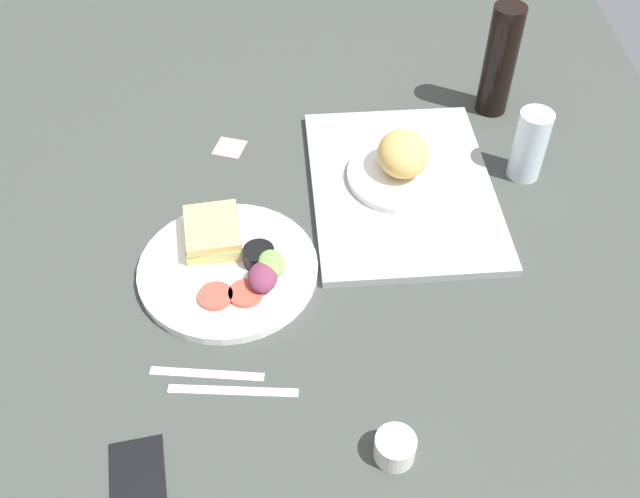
{
  "coord_description": "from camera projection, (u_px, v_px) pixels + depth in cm",
  "views": [
    {
      "loc": [
        83.06,
        0.81,
        91.03
      ],
      "look_at": [
        2.0,
        3.0,
        4.0
      ],
      "focal_mm": 40.76,
      "sensor_mm": 36.0,
      "label": 1
    }
  ],
  "objects": [
    {
      "name": "ground_plane",
      "position": [
        302.0,
        263.0,
        1.24
      ],
      "size": [
        190.0,
        150.0,
        3.0
      ],
      "primitive_type": "cube",
      "color": "#383D38"
    },
    {
      "name": "serving_tray",
      "position": [
        402.0,
        187.0,
        1.34
      ],
      "size": [
        46.63,
        35.25,
        1.6
      ],
      "primitive_type": "cube",
      "rotation": [
        0.0,
        0.0,
        0.05
      ],
      "color": "#9EA0A3",
      "rests_on": "ground_plane"
    },
    {
      "name": "bread_plate_near",
      "position": [
        402.0,
        163.0,
        1.32
      ],
      "size": [
        20.13,
        20.13,
        8.81
      ],
      "color": "white",
      "rests_on": "serving_tray"
    },
    {
      "name": "plate_with_salad",
      "position": [
        230.0,
        263.0,
        1.2
      ],
      "size": [
        29.8,
        29.8,
        5.4
      ],
      "color": "white",
      "rests_on": "ground_plane"
    },
    {
      "name": "drinking_glass",
      "position": [
        530.0,
        145.0,
        1.33
      ],
      "size": [
        6.13,
        6.13,
        13.94
      ],
      "primitive_type": "cylinder",
      "color": "silver",
      "rests_on": "ground_plane"
    },
    {
      "name": "soda_bottle",
      "position": [
        500.0,
        61.0,
        1.43
      ],
      "size": [
        6.4,
        6.4,
        23.07
      ],
      "primitive_type": "cylinder",
      "color": "black",
      "rests_on": "ground_plane"
    },
    {
      "name": "espresso_cup",
      "position": [
        395.0,
        448.0,
        0.97
      ],
      "size": [
        5.6,
        5.6,
        4.0
      ],
      "primitive_type": "cylinder",
      "color": "silver",
      "rests_on": "ground_plane"
    },
    {
      "name": "fork",
      "position": [
        207.0,
        374.0,
        1.07
      ],
      "size": [
        3.06,
        17.06,
        0.5
      ],
      "primitive_type": "cube",
      "rotation": [
        0.0,
        0.0,
        1.47
      ],
      "color": "#B7B7BC",
      "rests_on": "ground_plane"
    },
    {
      "name": "knife",
      "position": [
        233.0,
        391.0,
        1.05
      ],
      "size": [
        2.67,
        19.05,
        0.5
      ],
      "primitive_type": "cube",
      "rotation": [
        0.0,
        0.0,
        1.5
      ],
      "color": "#B7B7BC",
      "rests_on": "ground_plane"
    },
    {
      "name": "cell_phone",
      "position": [
        138.0,
        488.0,
        0.95
      ],
      "size": [
        15.48,
        9.74,
        0.8
      ],
      "primitive_type": "cube",
      "rotation": [
        0.0,
        0.0,
        0.19
      ],
      "color": "black",
      "rests_on": "ground_plane"
    },
    {
      "name": "sticky_note",
      "position": [
        230.0,
        147.0,
        1.43
      ],
      "size": [
        6.98,
        6.98,
        0.12
      ],
      "primitive_type": "cube",
      "rotation": [
        0.0,
        0.0,
        -0.29
      ],
      "color": "pink",
      "rests_on": "ground_plane"
    }
  ]
}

